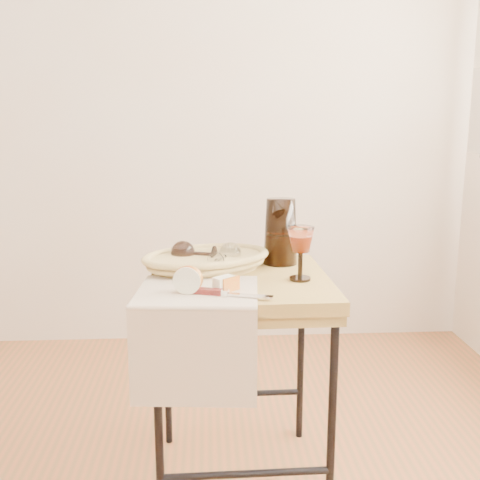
{
  "coord_description": "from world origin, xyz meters",
  "views": [
    {
      "loc": [
        0.44,
        -1.16,
        1.17
      ],
      "look_at": [
        0.53,
        0.51,
        0.81
      ],
      "focal_mm": 43.01,
      "sensor_mm": 36.0,
      "label": 1
    }
  ],
  "objects_px": {
    "bread_basket": "(207,262)",
    "wine_goblet": "(301,253)",
    "side_table": "(240,382)",
    "tea_towel": "(198,291)",
    "apple_half": "(188,279)",
    "pitcher": "(280,231)",
    "goblet_lying_a": "(196,253)",
    "goblet_lying_b": "(224,257)",
    "table_knife": "(228,293)"
  },
  "relations": [
    {
      "from": "bread_basket",
      "to": "goblet_lying_b",
      "type": "xyz_separation_m",
      "value": [
        0.06,
        -0.02,
        0.02
      ]
    },
    {
      "from": "side_table",
      "to": "goblet_lying_a",
      "type": "xyz_separation_m",
      "value": [
        -0.13,
        0.11,
        0.4
      ]
    },
    {
      "from": "pitcher",
      "to": "table_knife",
      "type": "relative_size",
      "value": 1.15
    },
    {
      "from": "side_table",
      "to": "wine_goblet",
      "type": "relative_size",
      "value": 4.19
    },
    {
      "from": "tea_towel",
      "to": "bread_basket",
      "type": "xyz_separation_m",
      "value": [
        0.03,
        0.24,
        0.02
      ]
    },
    {
      "from": "goblet_lying_a",
      "to": "wine_goblet",
      "type": "distance_m",
      "value": 0.35
    },
    {
      "from": "wine_goblet",
      "to": "table_knife",
      "type": "xyz_separation_m",
      "value": [
        -0.22,
        -0.16,
        -0.07
      ]
    },
    {
      "from": "goblet_lying_a",
      "to": "wine_goblet",
      "type": "relative_size",
      "value": 0.77
    },
    {
      "from": "side_table",
      "to": "table_knife",
      "type": "relative_size",
      "value": 3.1
    },
    {
      "from": "tea_towel",
      "to": "apple_half",
      "type": "xyz_separation_m",
      "value": [
        -0.02,
        -0.02,
        0.04
      ]
    },
    {
      "from": "wine_goblet",
      "to": "goblet_lying_a",
      "type": "bearing_deg",
      "value": 154.75
    },
    {
      "from": "bread_basket",
      "to": "wine_goblet",
      "type": "height_order",
      "value": "wine_goblet"
    },
    {
      "from": "side_table",
      "to": "bread_basket",
      "type": "height_order",
      "value": "bread_basket"
    },
    {
      "from": "goblet_lying_a",
      "to": "pitcher",
      "type": "bearing_deg",
      "value": -151.3
    },
    {
      "from": "tea_towel",
      "to": "table_knife",
      "type": "height_order",
      "value": "table_knife"
    },
    {
      "from": "tea_towel",
      "to": "goblet_lying_a",
      "type": "relative_size",
      "value": 2.63
    },
    {
      "from": "tea_towel",
      "to": "goblet_lying_a",
      "type": "distance_m",
      "value": 0.26
    },
    {
      "from": "goblet_lying_a",
      "to": "tea_towel",
      "type": "bearing_deg",
      "value": 108.99
    },
    {
      "from": "bread_basket",
      "to": "table_knife",
      "type": "xyz_separation_m",
      "value": [
        0.06,
        -0.29,
        -0.01
      ]
    },
    {
      "from": "side_table",
      "to": "wine_goblet",
      "type": "distance_m",
      "value": 0.47
    },
    {
      "from": "wine_goblet",
      "to": "bread_basket",
      "type": "bearing_deg",
      "value": 154.91
    },
    {
      "from": "tea_towel",
      "to": "bread_basket",
      "type": "height_order",
      "value": "bread_basket"
    },
    {
      "from": "side_table",
      "to": "tea_towel",
      "type": "xyz_separation_m",
      "value": [
        -0.13,
        -0.15,
        0.35
      ]
    },
    {
      "from": "apple_half",
      "to": "wine_goblet",
      "type": "bearing_deg",
      "value": 32.15
    },
    {
      "from": "goblet_lying_a",
      "to": "apple_half",
      "type": "relative_size",
      "value": 1.54
    },
    {
      "from": "bread_basket",
      "to": "pitcher",
      "type": "xyz_separation_m",
      "value": [
        0.25,
        0.07,
        0.08
      ]
    },
    {
      "from": "pitcher",
      "to": "side_table",
      "type": "bearing_deg",
      "value": -156.18
    },
    {
      "from": "wine_goblet",
      "to": "apple_half",
      "type": "relative_size",
      "value": 2.0
    },
    {
      "from": "tea_towel",
      "to": "wine_goblet",
      "type": "xyz_separation_m",
      "value": [
        0.31,
        0.11,
        0.08
      ]
    },
    {
      "from": "table_knife",
      "to": "goblet_lying_b",
      "type": "bearing_deg",
      "value": 107.61
    },
    {
      "from": "wine_goblet",
      "to": "apple_half",
      "type": "xyz_separation_m",
      "value": [
        -0.33,
        -0.12,
        -0.04
      ]
    },
    {
      "from": "bread_basket",
      "to": "goblet_lying_a",
      "type": "height_order",
      "value": "goblet_lying_a"
    },
    {
      "from": "apple_half",
      "to": "pitcher",
      "type": "bearing_deg",
      "value": 59.43
    },
    {
      "from": "goblet_lying_b",
      "to": "table_knife",
      "type": "height_order",
      "value": "goblet_lying_b"
    },
    {
      "from": "goblet_lying_b",
      "to": "tea_towel",
      "type": "bearing_deg",
      "value": -173.26
    },
    {
      "from": "goblet_lying_b",
      "to": "wine_goblet",
      "type": "height_order",
      "value": "wine_goblet"
    },
    {
      "from": "goblet_lying_b",
      "to": "apple_half",
      "type": "height_order",
      "value": "goblet_lying_b"
    },
    {
      "from": "tea_towel",
      "to": "wine_goblet",
      "type": "height_order",
      "value": "wine_goblet"
    },
    {
      "from": "bread_basket",
      "to": "goblet_lying_b",
      "type": "relative_size",
      "value": 3.09
    },
    {
      "from": "pitcher",
      "to": "goblet_lying_b",
      "type": "bearing_deg",
      "value": -177.8
    },
    {
      "from": "goblet_lying_a",
      "to": "table_knife",
      "type": "relative_size",
      "value": 0.57
    },
    {
      "from": "pitcher",
      "to": "apple_half",
      "type": "relative_size",
      "value": 3.12
    },
    {
      "from": "side_table",
      "to": "goblet_lying_b",
      "type": "xyz_separation_m",
      "value": [
        -0.05,
        0.07,
        0.39
      ]
    },
    {
      "from": "goblet_lying_a",
      "to": "wine_goblet",
      "type": "bearing_deg",
      "value": 172.15
    },
    {
      "from": "tea_towel",
      "to": "table_knife",
      "type": "bearing_deg",
      "value": -29.66
    },
    {
      "from": "table_knife",
      "to": "goblet_lying_a",
      "type": "bearing_deg",
      "value": 123.39
    },
    {
      "from": "side_table",
      "to": "goblet_lying_b",
      "type": "distance_m",
      "value": 0.4
    },
    {
      "from": "table_knife",
      "to": "wine_goblet",
      "type": "bearing_deg",
      "value": 53.57
    },
    {
      "from": "apple_half",
      "to": "table_knife",
      "type": "distance_m",
      "value": 0.12
    },
    {
      "from": "side_table",
      "to": "wine_goblet",
      "type": "bearing_deg",
      "value": -13.22
    }
  ]
}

